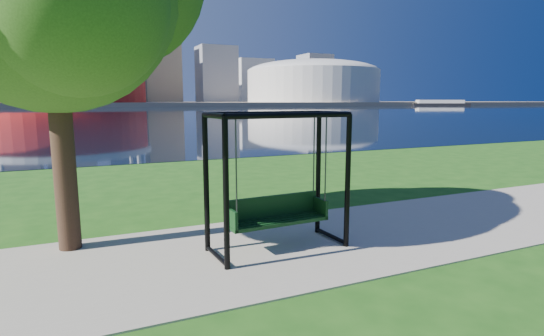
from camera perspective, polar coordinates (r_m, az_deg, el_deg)
ground at (r=8.72m, az=-1.30°, el=-9.75°), size 900.00×900.00×0.00m
path at (r=8.29m, az=0.07°, el=-10.67°), size 120.00×4.00×0.03m
river at (r=109.69m, az=-22.73°, el=6.87°), size 900.00×180.00×0.02m
far_bank at (r=313.63m, az=-23.90°, el=7.93°), size 900.00×228.00×2.00m
stadium at (r=242.97m, az=-26.32°, el=10.80°), size 83.00×83.00×32.00m
arena at (r=279.52m, az=5.53°, el=11.66°), size 84.00×84.00×26.56m
skyline at (r=328.67m, az=-25.09°, el=13.97°), size 392.00×66.00×96.50m
swing at (r=7.92m, az=0.70°, el=-2.22°), size 2.61×1.24×2.61m
barge at (r=276.95m, az=21.63°, el=8.13°), size 34.19×22.22×3.35m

